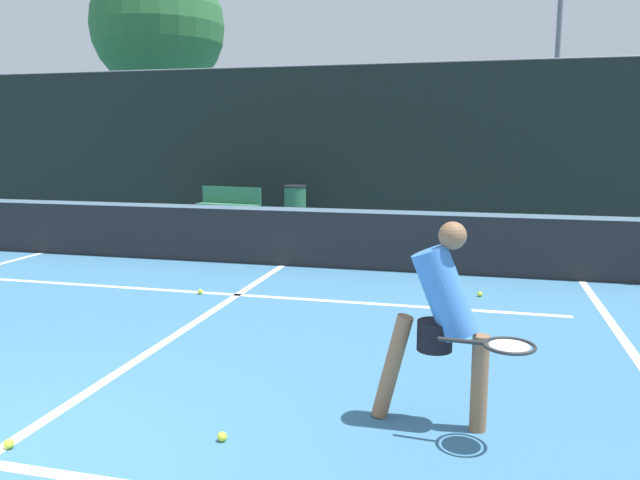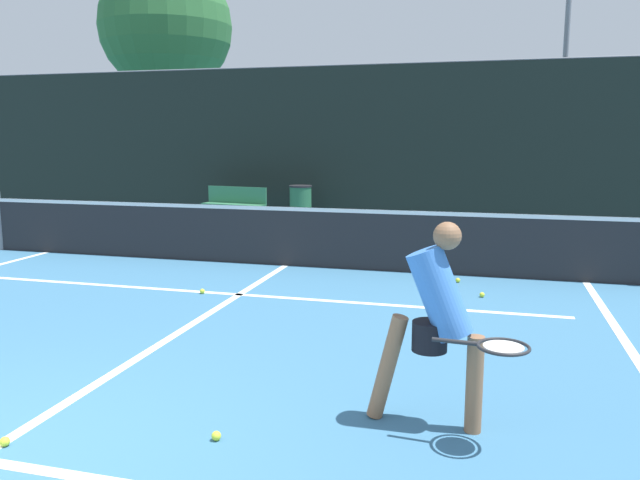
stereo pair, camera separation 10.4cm
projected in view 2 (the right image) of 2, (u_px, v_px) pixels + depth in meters
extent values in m
cube|color=white|center=(239.00, 294.00, 8.19)|extent=(8.25, 0.10, 0.01)
cube|color=white|center=(198.00, 320.00, 7.03)|extent=(0.10, 6.37, 0.01)
cube|color=white|center=(635.00, 357.00, 5.87)|extent=(0.10, 7.37, 0.01)
cylinder|color=slate|center=(0.00, 221.00, 11.39)|extent=(0.09, 0.09, 1.07)
cube|color=#232326|center=(286.00, 236.00, 9.98)|extent=(11.00, 0.02, 0.95)
cube|color=white|center=(285.00, 209.00, 9.91)|extent=(11.00, 0.03, 0.06)
cube|color=black|center=(358.00, 145.00, 15.09)|extent=(24.00, 0.06, 3.73)
cylinder|color=slate|center=(358.00, 64.00, 14.78)|extent=(24.00, 0.04, 0.04)
cylinder|color=#8C6042|center=(474.00, 384.00, 4.33)|extent=(0.12, 0.12, 0.69)
cylinder|color=#8C6042|center=(387.00, 367.00, 4.52)|extent=(0.31, 0.14, 0.80)
cylinder|color=black|center=(430.00, 336.00, 4.38)|extent=(0.25, 0.25, 0.21)
cylinder|color=#3F7ACC|center=(440.00, 293.00, 4.31)|extent=(0.48, 0.28, 0.69)
sphere|color=#8C6042|center=(447.00, 236.00, 4.23)|extent=(0.19, 0.19, 0.19)
cylinder|color=#262628|center=(455.00, 342.00, 4.11)|extent=(0.30, 0.05, 0.03)
torus|color=#262628|center=(504.00, 347.00, 4.01)|extent=(0.37, 0.37, 0.02)
cylinder|color=beige|center=(504.00, 347.00, 4.01)|extent=(0.28, 0.28, 0.01)
sphere|color=#D1E033|center=(216.00, 436.00, 4.25)|extent=(0.07, 0.07, 0.07)
sphere|color=#D1E033|center=(202.00, 291.00, 8.24)|extent=(0.07, 0.07, 0.07)
sphere|color=#D1E033|center=(458.00, 280.00, 8.87)|extent=(0.07, 0.07, 0.07)
sphere|color=#D1E033|center=(5.00, 442.00, 4.17)|extent=(0.07, 0.07, 0.07)
sphere|color=#D1E033|center=(482.00, 295.00, 8.06)|extent=(0.07, 0.07, 0.07)
cube|color=#33724C|center=(233.00, 205.00, 15.01)|extent=(1.65, 0.59, 0.04)
cube|color=#33724C|center=(237.00, 195.00, 15.14)|extent=(1.60, 0.28, 0.42)
cube|color=#333338|center=(211.00, 212.00, 15.30)|extent=(0.06, 0.32, 0.44)
cube|color=#333338|center=(257.00, 215.00, 14.79)|extent=(0.06, 0.32, 0.44)
cylinder|color=#28603D|center=(301.00, 205.00, 14.87)|extent=(0.52, 0.52, 0.88)
cylinder|color=black|center=(300.00, 186.00, 14.79)|extent=(0.54, 0.54, 0.04)
cube|color=#B7B7BC|center=(320.00, 193.00, 18.41)|extent=(1.83, 4.61, 0.84)
cube|color=#1E2328|center=(318.00, 169.00, 18.08)|extent=(1.54, 2.76, 0.56)
cylinder|color=black|center=(358.00, 193.00, 19.62)|extent=(0.18, 0.60, 0.60)
cylinder|color=black|center=(336.00, 203.00, 16.82)|extent=(0.18, 0.60, 0.60)
cylinder|color=slate|center=(565.00, 62.00, 18.59)|extent=(0.16, 0.16, 8.55)
cylinder|color=brown|center=(170.00, 134.00, 23.00)|extent=(0.28, 0.28, 4.31)
sphere|color=#2D6633|center=(166.00, 26.00, 22.38)|extent=(4.74, 4.74, 4.74)
cube|color=#B2ADA3|center=(423.00, 131.00, 29.69)|extent=(36.00, 2.40, 4.64)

